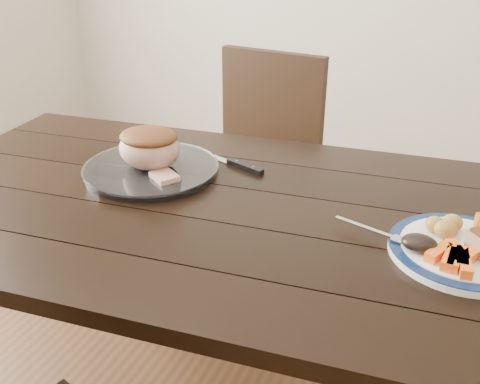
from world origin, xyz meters
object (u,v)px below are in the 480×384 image
at_px(dinner_plate, 462,252).
at_px(fork, 379,233).
at_px(chair_far, 257,163).
at_px(roast_joint, 149,149).
at_px(carving_knife, 234,163).
at_px(dining_table, 214,234).
at_px(serving_platter, 151,170).

bearing_deg(dinner_plate, fork, -175.37).
height_order(chair_far, roast_joint, chair_far).
bearing_deg(carving_knife, dining_table, -60.49).
height_order(roast_joint, carving_knife, roast_joint).
bearing_deg(fork, roast_joint, -173.49).
bearing_deg(roast_joint, serving_platter, 90.00).
bearing_deg(chair_far, carving_knife, 110.94).
height_order(dining_table, chair_far, chair_far).
bearing_deg(chair_far, fork, 133.34).
relative_size(dining_table, chair_far, 1.81).
xyz_separation_m(serving_platter, roast_joint, (0.00, -0.00, 0.06)).
relative_size(serving_platter, carving_knife, 1.13).
bearing_deg(roast_joint, fork, -9.55).
xyz_separation_m(dining_table, chair_far, (-0.18, 0.74, -0.13)).
bearing_deg(chair_far, dinner_plate, 140.91).
xyz_separation_m(dining_table, fork, (0.40, -0.02, 0.11)).
height_order(fork, carving_knife, fork).
height_order(chair_far, fork, chair_far).
distance_m(chair_far, serving_platter, 0.70).
bearing_deg(serving_platter, dinner_plate, -6.63).
distance_m(roast_joint, carving_knife, 0.24).
height_order(dining_table, serving_platter, serving_platter).
xyz_separation_m(fork, roast_joint, (-0.62, 0.10, 0.05)).
distance_m(chair_far, roast_joint, 0.72).
relative_size(roast_joint, carving_knife, 0.53).
bearing_deg(fork, dinner_plate, 20.69).
relative_size(chair_far, serving_platter, 2.65).
relative_size(dining_table, carving_knife, 5.42).
xyz_separation_m(dining_table, dinner_plate, (0.56, -0.01, 0.10)).
relative_size(chair_far, carving_knife, 3.00).
xyz_separation_m(chair_far, carving_knife, (0.14, -0.52, 0.23)).
distance_m(serving_platter, carving_knife, 0.23).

